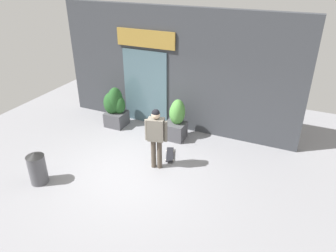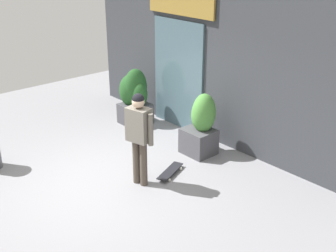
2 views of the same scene
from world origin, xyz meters
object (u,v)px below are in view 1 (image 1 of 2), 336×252
(skateboarder, at_px, (156,133))
(skateboard, at_px, (170,155))
(planter_box_right, at_px, (115,107))
(trash_bin, at_px, (37,168))
(planter_box_left, at_px, (176,119))

(skateboarder, height_order, skateboard, skateboarder)
(skateboard, distance_m, planter_box_right, 2.70)
(skateboard, relative_size, planter_box_right, 0.58)
(trash_bin, bearing_deg, planter_box_right, 89.38)
(skateboard, distance_m, planter_box_left, 1.25)
(skateboarder, xyz_separation_m, planter_box_right, (-2.32, 1.65, -0.37))
(planter_box_right, distance_m, trash_bin, 3.44)
(skateboarder, relative_size, planter_box_right, 1.29)
(planter_box_right, bearing_deg, planter_box_left, 1.07)
(skateboard, xyz_separation_m, trash_bin, (-2.46, -2.40, 0.37))
(skateboarder, distance_m, skateboard, 1.15)
(planter_box_left, relative_size, trash_bin, 1.47)
(skateboard, bearing_deg, planter_box_left, -8.21)
(planter_box_left, bearing_deg, planter_box_right, -178.93)
(planter_box_right, relative_size, trash_bin, 1.52)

